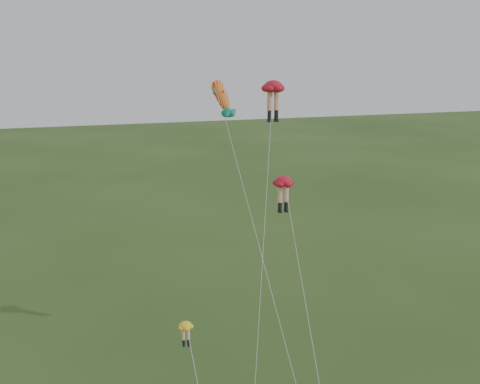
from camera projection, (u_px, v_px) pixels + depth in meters
name	position (u px, v px, depth m)	size (l,w,h in m)	color
legs_kite_red_high	(273.00, 93.00, 35.98)	(5.63, 10.32, 19.46)	red
legs_kite_red_mid	(284.00, 187.00, 35.53)	(2.26, 11.68, 13.29)	red
legs_kite_yellow	(188.00, 337.00, 28.44)	(1.19, 4.96, 7.26)	yellow
fish_kite	(222.00, 97.00, 35.46)	(2.06, 14.48, 19.72)	yellow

